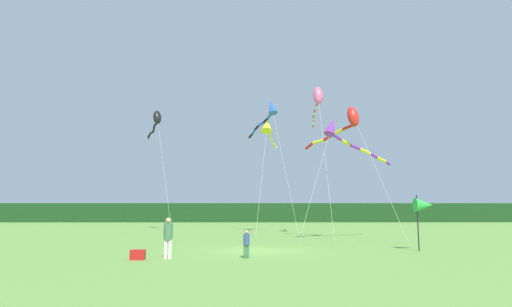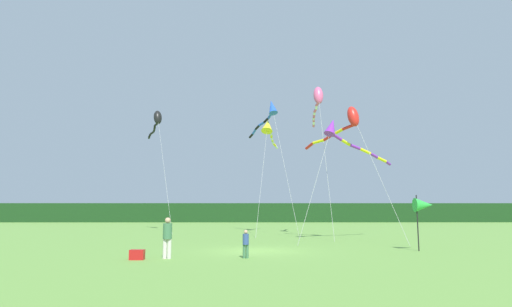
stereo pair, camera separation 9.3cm
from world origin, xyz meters
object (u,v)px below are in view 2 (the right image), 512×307
object	(u,v)px
person_adult	(167,236)
banner_flag_pole	(424,205)
kite_red	(348,121)
kite_purple	(342,135)
person_child	(246,242)
kite_rainbow	(318,100)
kite_blue	(269,112)
cooler_box	(137,255)
kite_yellow	(268,128)
kite_black	(157,120)

from	to	relation	value
person_adult	banner_flag_pole	distance (m)	12.54
person_adult	kite_red	xyz separation A→B (m)	(9.81, 9.21, 6.84)
kite_purple	person_child	bearing A→B (deg)	-124.31
person_adult	kite_rainbow	distance (m)	18.59
person_adult	kite_blue	distance (m)	20.02
cooler_box	banner_flag_pole	size ratio (longest dim) A/B	0.21
kite_red	kite_purple	size ratio (longest dim) A/B	1.11
kite_purple	kite_blue	distance (m)	9.68
person_adult	person_child	world-z (taller)	person_adult
person_child	kite_blue	world-z (taller)	kite_blue
person_child	banner_flag_pole	size ratio (longest dim) A/B	0.43
cooler_box	kite_yellow	world-z (taller)	kite_yellow
person_adult	banner_flag_pole	world-z (taller)	banner_flag_pole
kite_blue	cooler_box	bearing A→B (deg)	-109.34
person_child	banner_flag_pole	xyz separation A→B (m)	(8.80, 2.99, 1.57)
kite_blue	kite_rainbow	xyz separation A→B (m)	(3.59, -3.46, 0.10)
kite_red	kite_black	bearing A→B (deg)	142.83
person_child	kite_purple	size ratio (longest dim) A/B	0.15
person_adult	kite_red	world-z (taller)	kite_red
cooler_box	kite_black	bearing A→B (deg)	101.56
kite_red	cooler_box	bearing A→B (deg)	-138.89
kite_red	kite_rainbow	size ratio (longest dim) A/B	0.77
banner_flag_pole	kite_rainbow	bearing A→B (deg)	108.72
kite_rainbow	person_adult	bearing A→B (deg)	-122.20
cooler_box	kite_black	size ratio (longest dim) A/B	0.05
person_adult	kite_rainbow	size ratio (longest dim) A/B	0.15
kite_blue	kite_red	bearing A→B (deg)	-58.10
person_child	kite_yellow	xyz separation A→B (m)	(1.57, 16.91, 8.21)
kite_purple	kite_rainbow	world-z (taller)	kite_rainbow
person_child	kite_blue	bearing A→B (deg)	84.33
banner_flag_pole	kite_rainbow	distance (m)	13.70
kite_red	person_child	bearing A→B (deg)	-125.76
person_child	kite_purple	world-z (taller)	kite_purple
cooler_box	kite_red	bearing A→B (deg)	41.11
kite_yellow	kite_black	bearing A→B (deg)	160.01
kite_black	kite_rainbow	distance (m)	15.77
kite_purple	cooler_box	bearing A→B (deg)	-138.07
cooler_box	banner_flag_pole	bearing A→B (deg)	14.71
person_adult	kite_blue	bearing A→B (deg)	73.78
cooler_box	kite_red	xyz separation A→B (m)	(10.95, 9.56, 7.58)
banner_flag_pole	kite_black	world-z (taller)	kite_black
kite_purple	kite_black	distance (m)	19.23
person_child	kite_yellow	size ratio (longest dim) A/B	0.12
person_child	kite_black	distance (m)	24.43
cooler_box	kite_purple	size ratio (longest dim) A/B	0.07
person_adult	banner_flag_pole	size ratio (longest dim) A/B	0.62
banner_flag_pole	person_child	bearing A→B (deg)	-161.24
kite_rainbow	banner_flag_pole	bearing A→B (deg)	-71.28
cooler_box	kite_rainbow	bearing A→B (deg)	55.15
kite_blue	kite_black	bearing A→B (deg)	160.07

